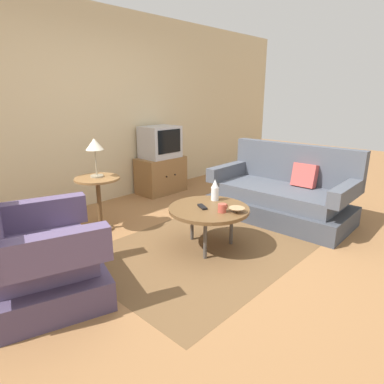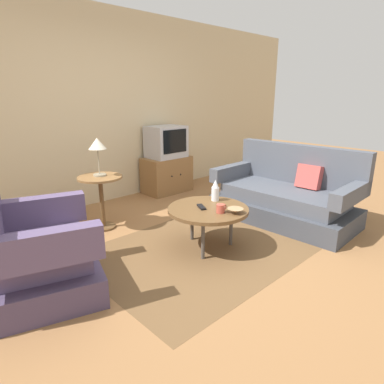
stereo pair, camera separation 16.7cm
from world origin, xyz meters
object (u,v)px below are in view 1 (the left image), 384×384
couch (282,195)px  vase (215,190)px  bowl (237,210)px  tv_remote_dark (202,207)px  coffee_table (209,210)px  armchair (39,261)px  television (160,142)px  table_lamp (95,147)px  side_table (98,192)px  tv_stand (161,175)px  mug (222,208)px

couch → vase: bearing=76.7°
bowl → tv_remote_dark: size_ratio=0.98×
tv_remote_dark → couch: bearing=-69.9°
coffee_table → armchair: bearing=165.9°
television → table_lamp: 1.65m
table_lamp → tv_remote_dark: size_ratio=2.73×
side_table → bowl: 1.64m
tv_stand → table_lamp: bearing=-157.3°
mug → side_table: bearing=109.8°
bowl → vase: bearing=69.4°
mug → bowl: (0.09, -0.11, -0.02)m
vase → bowl: (-0.15, -0.40, -0.09)m
tv_stand → vase: 1.96m
couch → tv_remote_dark: (-1.37, 0.16, 0.15)m
table_lamp → tv_stand: bearing=22.7°
television → table_lamp: table_lamp is taller
vase → mug: 0.39m
couch → table_lamp: size_ratio=3.99×
couch → mug: size_ratio=13.77×
armchair → tv_stand: 2.98m
armchair → television: television is taller
side_table → bowl: size_ratio=4.04×
armchair → vase: 1.83m
side_table → bowl: (0.60, -1.52, 0.00)m
side_table → couch: bearing=-36.1°
tv_remote_dark → mug: bearing=-143.6°
table_lamp → tv_remote_dark: 1.40m
couch → vase: 1.15m
tv_stand → mug: (-1.02, -2.07, 0.20)m
armchair → coffee_table: size_ratio=1.43×
coffee_table → table_lamp: table_lamp is taller
bowl → table_lamp: bearing=110.7°
couch → bowl: bearing=96.4°
tv_stand → armchair: bearing=-149.9°
coffee_table → television: television is taller
coffee_table → mug: bearing=-94.4°
coffee_table → tv_stand: (1.01, 1.89, -0.12)m
tv_stand → vase: vase is taller
tv_stand → tv_remote_dark: bearing=-119.9°
armchair → tv_remote_dark: (1.52, -0.35, 0.14)m
side_table → mug: side_table is taller
armchair → mug: 1.67m
vase → mug: vase is taller
armchair → vase: (1.79, -0.28, 0.25)m
couch → mug: 1.35m
bowl → side_table: bearing=111.4°
vase → television: bearing=66.2°
vase → bowl: size_ratio=1.49×
vase → coffee_table: bearing=-153.8°
armchair → tv_stand: size_ratio=1.56×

